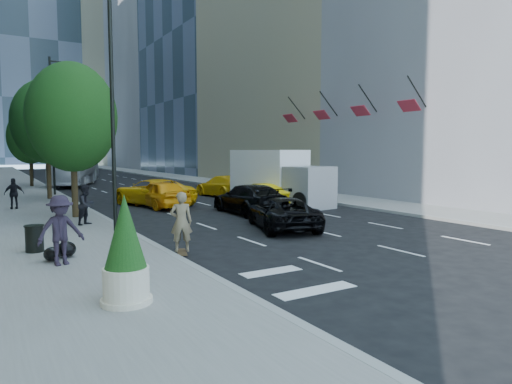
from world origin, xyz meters
TOP-DOWN VIEW (x-y plane):
  - ground at (0.00, 0.00)m, footprint 160.00×160.00m
  - sidewalk_left at (-9.00, 30.00)m, footprint 6.00×120.00m
  - sidewalk_right at (10.00, 30.00)m, footprint 4.00×120.00m
  - tower_right_mid at (22.00, 74.00)m, footprint 20.00×24.00m
  - tower_right_far at (22.00, 98.00)m, footprint 20.00×24.00m
  - lamp_near at (-6.32, 4.00)m, footprint 2.13×0.22m
  - lamp_far at (-6.32, 22.00)m, footprint 2.13×0.22m
  - tree_near at (-7.20, 9.00)m, footprint 4.20×4.20m
  - tree_mid at (-7.20, 19.00)m, footprint 4.50×4.50m
  - tree_far at (-7.20, 32.00)m, footprint 3.90×3.90m
  - traffic_signal at (-6.40, 40.00)m, footprint 2.48×0.53m
  - facade_flags at (10.64, 10.00)m, footprint 1.85×13.30m
  - skateboarder at (-5.60, -0.85)m, footprint 0.81×0.65m
  - black_sedan_lincoln at (0.07, 1.72)m, footprint 3.73×5.45m
  - black_sedan_mercedes at (1.20, 6.54)m, footprint 2.41×5.57m
  - taxi_a at (-2.00, 11.50)m, footprint 2.33×4.99m
  - taxi_b at (3.64, 9.00)m, footprint 1.89×4.41m
  - taxi_c at (-2.00, 13.00)m, footprint 4.41×6.43m
  - taxi_d at (4.20, 15.50)m, footprint 2.73×5.65m
  - city_bus at (-3.20, 33.12)m, footprint 6.55×12.12m
  - box_truck at (4.95, 9.31)m, footprint 3.61×7.46m
  - pedestrian_a at (-7.19, 6.23)m, footprint 1.09×1.06m
  - pedestrian_b at (-9.57, 13.98)m, footprint 1.03×0.49m
  - pedestrian_c at (-9.19, -0.79)m, footprint 1.40×0.98m
  - trash_can at (-9.68, 1.46)m, footprint 0.55×0.55m
  - planter_shrub at (-8.49, -5.00)m, footprint 0.97×0.97m
  - garbage_bags at (-9.09, 0.03)m, footprint 0.97×0.93m

SIDE VIEW (x-z plane):
  - ground at x=0.00m, z-range 0.00..0.00m
  - sidewalk_left at x=-9.00m, z-range 0.00..0.15m
  - sidewalk_right at x=10.00m, z-range 0.00..0.15m
  - garbage_bags at x=-9.09m, z-range 0.14..0.62m
  - trash_can at x=-9.68m, z-range 0.15..0.97m
  - black_sedan_lincoln at x=0.07m, z-range 0.00..1.38m
  - taxi_b at x=3.64m, z-range 0.00..1.41m
  - taxi_d at x=4.20m, z-range 0.00..1.59m
  - black_sedan_mercedes at x=1.20m, z-range 0.00..1.60m
  - taxi_c at x=-2.00m, z-range 0.00..1.63m
  - taxi_a at x=-2.00m, z-range 0.00..1.65m
  - skateboarder at x=-5.60m, z-range 0.00..1.94m
  - pedestrian_b at x=-9.57m, z-range 0.15..1.87m
  - pedestrian_a at x=-7.19m, z-range 0.15..1.92m
  - pedestrian_c at x=-9.19m, z-range 0.15..2.14m
  - planter_shrub at x=-8.49m, z-range 0.09..2.42m
  - city_bus at x=-3.20m, z-range 0.00..3.31m
  - box_truck at x=4.95m, z-range 0.03..3.45m
  - traffic_signal at x=-6.40m, z-range 1.63..6.83m
  - tree_far at x=-7.20m, z-range 1.16..8.09m
  - tree_near at x=-7.20m, z-range 1.24..8.70m
  - tree_mid at x=-7.20m, z-range 1.32..9.31m
  - lamp_near at x=-6.32m, z-range 0.81..10.81m
  - lamp_far at x=-6.32m, z-range 0.81..10.81m
  - facade_flags at x=10.64m, z-range 5.16..7.21m
  - tower_right_far at x=22.00m, z-range 0.00..50.00m
  - tower_right_mid at x=22.00m, z-range 0.00..65.00m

